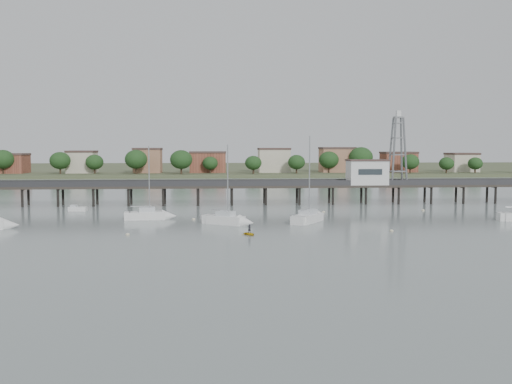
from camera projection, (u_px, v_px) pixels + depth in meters
ground_plane at (282, 263)px, 58.77m from camera, size 500.00×500.00×0.00m
pier at (248, 186)px, 118.14m from camera, size 150.00×5.00×5.50m
pier_building at (367, 172)px, 119.68m from camera, size 8.40×5.40×5.30m
lattice_tower at (398, 151)px, 119.79m from camera, size 3.20×3.20×15.50m
sailboat_b at (154, 215)px, 93.91m from camera, size 7.87×3.09×12.73m
sailboat_c at (312, 217)px, 91.56m from camera, size 7.01×8.75×14.48m
sailboat_f at (232, 221)px, 87.42m from camera, size 7.88×5.96×12.95m
white_tender at (77, 209)px, 106.18m from camera, size 3.36×1.61×1.27m
yellow_dinghy at (249, 235)px, 77.34m from camera, size 1.68×1.14×2.30m
dinghy_occupant at (249, 235)px, 77.34m from camera, size 0.88×1.27×0.29m
mooring_buoys at (291, 221)px, 90.86m from camera, size 89.67×26.55×0.39m
far_shore at (229, 168)px, 296.95m from camera, size 500.00×170.00×10.40m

